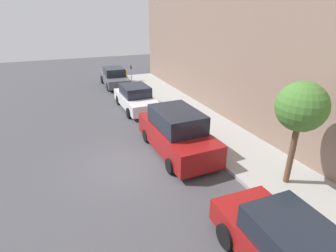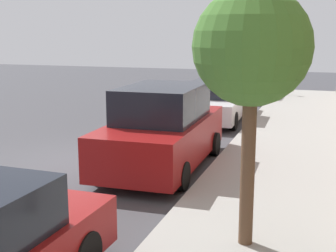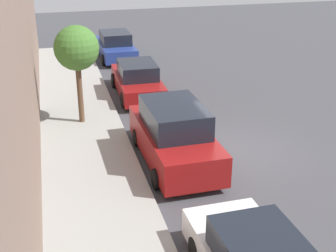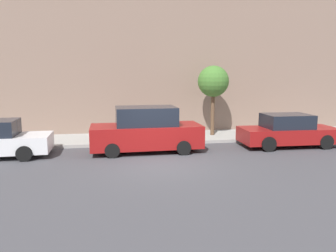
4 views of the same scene
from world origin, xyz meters
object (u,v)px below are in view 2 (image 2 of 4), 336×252
parked_suv_third (163,129)px  parked_sedan_fifth (247,83)px  street_tree (252,49)px  parking_meter_far (283,77)px  fire_hydrant (283,84)px  parked_sedan_fourth (218,101)px

parked_suv_third → parked_sedan_fifth: 12.76m
parked_sedan_fifth → street_tree: street_tree is taller
parked_suv_third → parking_meter_far: 13.61m
parked_sedan_fifth → parked_suv_third: bearing=-89.8°
parked_suv_third → fire_hydrant: 15.15m
parked_sedan_fourth → parking_meter_far: 7.40m
street_tree → parking_meter_far: bearing=93.3°
parked_sedan_fourth → parked_sedan_fifth: size_ratio=1.00×
parked_sedan_fourth → street_tree: 10.75m
parked_sedan_fourth → fire_hydrant: (1.58, 8.76, -0.23)m
parked_suv_third → street_tree: street_tree is taller
parked_suv_third → parked_sedan_fifth: bearing=90.2°
parked_sedan_fifth → parking_meter_far: bearing=24.3°
parked_sedan_fifth → fire_hydrant: bearing=55.9°
parked_sedan_fourth → parking_meter_far: size_ratio=3.28×
parked_sedan_fifth → parking_meter_far: parked_sedan_fifth is taller
parked_suv_third → parked_sedan_fifth: parked_suv_third is taller
parked_suv_third → street_tree: (2.64, -3.85, 2.06)m
street_tree → fire_hydrant: 19.11m
parking_meter_far → parked_suv_third: bearing=-96.9°
parked_suv_third → parked_sedan_fourth: bearing=90.4°
parking_meter_far → street_tree: (1.01, -17.36, 1.99)m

